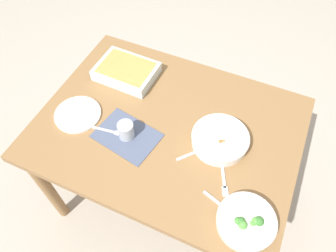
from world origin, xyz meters
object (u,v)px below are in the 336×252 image
at_px(side_plate, 78,114).
at_px(spoon_by_broccoli, 227,209).
at_px(spoon_by_stew, 200,150).
at_px(fork_on_table, 224,180).
at_px(broccoli_bowl, 246,222).
at_px(stew_bowl, 220,139).
at_px(drink_cup, 126,131).
at_px(spoon_spare, 109,131).
at_px(baking_dish, 126,71).

bearing_deg(side_plate, spoon_by_broccoli, -11.23).
bearing_deg(spoon_by_stew, fork_on_table, -33.07).
xyz_separation_m(broccoli_bowl, spoon_by_broccoli, (-0.08, 0.03, -0.03)).
height_order(broccoli_bowl, spoon_by_stew, broccoli_bowl).
distance_m(stew_bowl, fork_on_table, 0.18).
xyz_separation_m(drink_cup, spoon_spare, (-0.09, -0.01, -0.03)).
bearing_deg(broccoli_bowl, drink_cup, 163.95).
relative_size(drink_cup, spoon_by_broccoli, 0.49).
relative_size(stew_bowl, drink_cup, 3.01).
relative_size(spoon_by_stew, spoon_spare, 0.82).
distance_m(broccoli_bowl, spoon_spare, 0.71).
distance_m(drink_cup, spoon_by_broccoli, 0.54).
relative_size(drink_cup, side_plate, 0.39).
bearing_deg(stew_bowl, fork_on_table, -65.32).
bearing_deg(stew_bowl, spoon_by_stew, -131.09).
relative_size(side_plate, fork_on_table, 1.31).
relative_size(baking_dish, spoon_by_stew, 2.12).
bearing_deg(drink_cup, fork_on_table, -3.66).
bearing_deg(fork_on_table, side_plate, 176.91).
relative_size(stew_bowl, side_plate, 1.16).
bearing_deg(fork_on_table, baking_dish, 150.69).
bearing_deg(stew_bowl, baking_dish, 160.82).
height_order(side_plate, spoon_spare, side_plate).
height_order(broccoli_bowl, drink_cup, drink_cup).
relative_size(side_plate, spoon_by_broccoli, 1.28).
height_order(drink_cup, fork_on_table, drink_cup).
xyz_separation_m(stew_bowl, baking_dish, (-0.58, 0.20, 0.00)).
height_order(stew_bowl, broccoli_bowl, broccoli_bowl).
bearing_deg(fork_on_table, spoon_by_broccoli, -66.72).
bearing_deg(fork_on_table, stew_bowl, 114.68).
distance_m(stew_bowl, spoon_spare, 0.50).
height_order(drink_cup, spoon_by_stew, drink_cup).
bearing_deg(broccoli_bowl, spoon_spare, 166.85).
distance_m(spoon_by_stew, spoon_by_broccoli, 0.28).
bearing_deg(side_plate, drink_cup, -2.10).
bearing_deg(spoon_spare, spoon_by_stew, 10.07).
xyz_separation_m(broccoli_bowl, fork_on_table, (-0.13, 0.14, -0.03)).
bearing_deg(spoon_spare, side_plate, 173.08).
distance_m(baking_dish, spoon_spare, 0.36).
relative_size(stew_bowl, spoon_spare, 1.45).
relative_size(baking_dish, fork_on_table, 1.82).
bearing_deg(spoon_by_stew, stew_bowl, 48.91).
bearing_deg(spoon_by_broccoli, broccoli_bowl, -17.81).
distance_m(stew_bowl, drink_cup, 0.42).
relative_size(broccoli_bowl, baking_dish, 0.74).
distance_m(drink_cup, spoon_by_stew, 0.34).
bearing_deg(broccoli_bowl, spoon_by_stew, 139.22).
relative_size(broccoli_bowl, side_plate, 1.03).
xyz_separation_m(broccoli_bowl, side_plate, (-0.87, 0.18, -0.02)).
distance_m(side_plate, fork_on_table, 0.74).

